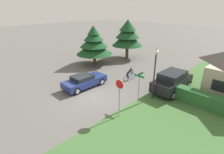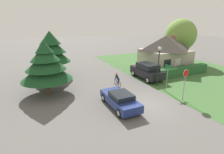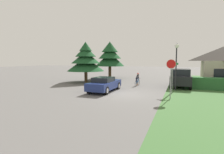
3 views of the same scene
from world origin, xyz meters
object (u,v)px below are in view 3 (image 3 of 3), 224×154
sedan_left_lane (104,84)px  street_lamp (176,56)px  parked_suv_right (181,78)px  conifer_tall_far (110,56)px  stop_sign (171,71)px  street_name_sign (172,71)px  conifer_tall_near (86,60)px  cyclist (137,80)px

sedan_left_lane → street_lamp: 7.09m
parked_suv_right → conifer_tall_far: bearing=60.9°
conifer_tall_far → stop_sign: bearing=-51.7°
sedan_left_lane → street_name_sign: bearing=-80.3°
sedan_left_lane → street_name_sign: street_name_sign is taller
stop_sign → street_lamp: 4.14m
street_lamp → street_name_sign: bearing=-97.9°
stop_sign → street_name_sign: (0.03, 2.22, -0.10)m
conifer_tall_near → parked_suv_right: bearing=-1.1°
sedan_left_lane → street_name_sign: 5.99m
street_lamp → conifer_tall_far: bearing=140.1°
sedan_left_lane → stop_sign: stop_sign is taller
cyclist → stop_sign: stop_sign is taller
sedan_left_lane → street_lamp: bearing=-65.7°
conifer_tall_far → street_name_sign: bearing=-46.0°
street_lamp → cyclist: bearing=156.6°
street_name_sign → conifer_tall_near: 11.75m
stop_sign → parked_suv_right: bearing=-101.6°
street_name_sign → conifer_tall_near: bearing=157.5°
street_name_sign → stop_sign: bearing=-90.7°
parked_suv_right → conifer_tall_near: bearing=88.8°
stop_sign → conifer_tall_far: size_ratio=0.50×
parked_suv_right → street_name_sign: bearing=170.8°
stop_sign → street_name_sign: stop_sign is taller
sedan_left_lane → parked_suv_right: 8.34m
cyclist → conifer_tall_near: 7.45m
cyclist → street_name_sign: 5.26m
parked_suv_right → stop_sign: 6.60m
sedan_left_lane → cyclist: (2.00, 4.47, 0.04)m
parked_suv_right → street_name_sign: 4.41m
sedan_left_lane → cyclist: 4.90m
stop_sign → conifer_tall_near: size_ratio=0.55×
stop_sign → street_name_sign: size_ratio=1.04×
street_lamp → conifer_tall_far: conifer_tall_far is taller
conifer_tall_near → cyclist: bearing=-8.3°
cyclist → conifer_tall_near: (-7.04, 1.02, 2.19)m
street_lamp → parked_suv_right: bearing=80.1°
parked_suv_right → conifer_tall_near: conifer_tall_near is taller
stop_sign → conifer_tall_far: bearing=-57.1°
cyclist → stop_sign: bearing=-144.4°
parked_suv_right → sedan_left_lane: bearing=129.2°
stop_sign → conifer_tall_near: bearing=-37.2°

